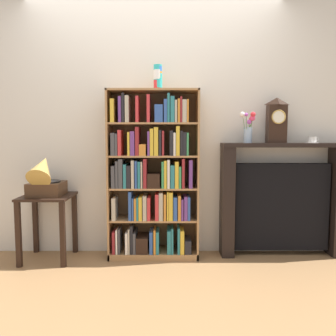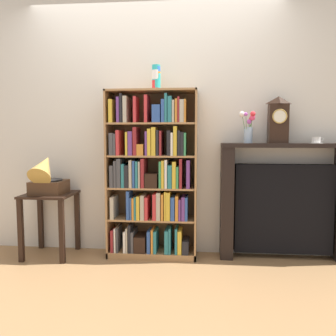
{
  "view_description": "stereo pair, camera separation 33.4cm",
  "coord_description": "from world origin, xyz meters",
  "views": [
    {
      "loc": [
        0.14,
        -3.22,
        1.19
      ],
      "look_at": [
        0.16,
        0.11,
        0.88
      ],
      "focal_mm": 36.95,
      "sensor_mm": 36.0,
      "label": 1
    },
    {
      "loc": [
        0.48,
        -3.2,
        1.19
      ],
      "look_at": [
        0.16,
        0.11,
        0.88
      ],
      "focal_mm": 36.95,
      "sensor_mm": 36.0,
      "label": 2
    }
  ],
  "objects": [
    {
      "name": "gramophone",
      "position": [
        -1.01,
        -0.02,
        0.8
      ],
      "size": [
        0.3,
        0.43,
        0.44
      ],
      "color": "#472D1C",
      "rests_on": "side_table_left"
    },
    {
      "name": "wall_back",
      "position": [
        0.13,
        0.3,
        1.3
      ],
      "size": [
        4.94,
        0.08,
        2.6
      ],
      "primitive_type": "cube",
      "color": "silver",
      "rests_on": "ground"
    },
    {
      "name": "cup_stack",
      "position": [
        0.05,
        0.09,
        1.74
      ],
      "size": [
        0.08,
        0.08,
        0.23
      ],
      "color": "red",
      "rests_on": "bookshelf"
    },
    {
      "name": "bookshelf",
      "position": [
        -0.0,
        0.11,
        0.77
      ],
      "size": [
        0.87,
        0.3,
        1.62
      ],
      "color": "#A87A4C",
      "rests_on": "ground"
    },
    {
      "name": "side_table_left",
      "position": [
        -1.01,
        0.03,
        0.46
      ],
      "size": [
        0.46,
        0.47,
        0.62
      ],
      "color": "black",
      "rests_on": "ground"
    },
    {
      "name": "ground_plane",
      "position": [
        0.0,
        0.0,
        -0.01
      ],
      "size": [
        7.94,
        6.4,
        0.02
      ],
      "primitive_type": "cube",
      "color": "#997047"
    },
    {
      "name": "flower_vase",
      "position": [
        0.92,
        0.13,
        1.26
      ],
      "size": [
        0.15,
        0.13,
        0.3
      ],
      "color": "#99B2D1",
      "rests_on": "fireplace_mantel"
    },
    {
      "name": "teacup_with_saucer",
      "position": [
        1.54,
        0.15,
        1.15
      ],
      "size": [
        0.13,
        0.13,
        0.06
      ],
      "color": "white",
      "rests_on": "fireplace_mantel"
    },
    {
      "name": "fireplace_mantel",
      "position": [
        1.27,
        0.17,
        0.55
      ],
      "size": [
        1.2,
        0.23,
        1.12
      ],
      "color": "black",
      "rests_on": "ground"
    },
    {
      "name": "mantel_clock",
      "position": [
        1.19,
        0.15,
        1.34
      ],
      "size": [
        0.18,
        0.13,
        0.44
      ],
      "color": "black",
      "rests_on": "fireplace_mantel"
    }
  ]
}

